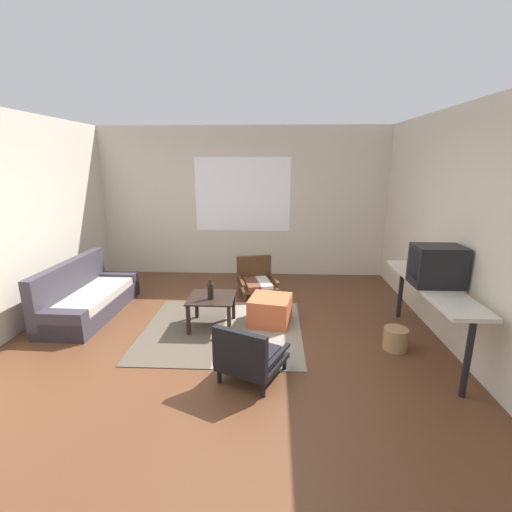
{
  "coord_description": "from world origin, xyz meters",
  "views": [
    {
      "loc": [
        0.56,
        -3.62,
        2.09
      ],
      "look_at": [
        0.34,
        1.09,
        0.85
      ],
      "focal_mm": 25.39,
      "sensor_mm": 36.0,
      "label": 1
    }
  ],
  "objects": [
    {
      "name": "console_shelf",
      "position": [
        2.32,
        0.24,
        0.72
      ],
      "size": [
        0.42,
        1.88,
        0.79
      ],
      "color": "beige",
      "rests_on": "ground"
    },
    {
      "name": "side_wall_right",
      "position": [
        2.66,
        0.3,
        1.35
      ],
      "size": [
        0.12,
        6.6,
        2.7
      ],
      "primitive_type": "cube",
      "color": "beige",
      "rests_on": "ground"
    },
    {
      "name": "ottoman_orange",
      "position": [
        0.54,
        0.81,
        0.18
      ],
      "size": [
        0.6,
        0.6,
        0.37
      ],
      "primitive_type": "cube",
      "rotation": [
        0.0,
        0.0,
        -0.19
      ],
      "color": "#BC5633",
      "rests_on": "ground"
    },
    {
      "name": "coffee_table",
      "position": [
        -0.21,
        0.68,
        0.33
      ],
      "size": [
        0.58,
        0.58,
        0.41
      ],
      "color": "black",
      "rests_on": "ground"
    },
    {
      "name": "ground_plane",
      "position": [
        0.0,
        0.0,
        0.0
      ],
      "size": [
        7.8,
        7.8,
        0.0
      ],
      "primitive_type": "plane",
      "color": "#56331E"
    },
    {
      "name": "crt_television",
      "position": [
        2.31,
        0.16,
        1.01
      ],
      "size": [
        0.5,
        0.36,
        0.44
      ],
      "color": "black",
      "rests_on": "console_shelf"
    },
    {
      "name": "glass_bottle",
      "position": [
        -0.21,
        0.62,
        0.52
      ],
      "size": [
        0.08,
        0.08,
        0.26
      ],
      "color": "black",
      "rests_on": "coffee_table"
    },
    {
      "name": "far_wall_with_window",
      "position": [
        0.0,
        3.06,
        1.35
      ],
      "size": [
        5.6,
        0.13,
        2.7
      ],
      "color": "beige",
      "rests_on": "ground"
    },
    {
      "name": "couch",
      "position": [
        -2.04,
        1.0,
        0.23
      ],
      "size": [
        0.74,
        1.73,
        0.76
      ],
      "color": "#38333D",
      "rests_on": "ground"
    },
    {
      "name": "wicker_basket",
      "position": [
        1.97,
        0.2,
        0.13
      ],
      "size": [
        0.27,
        0.27,
        0.25
      ],
      "primitive_type": "cylinder",
      "color": "#9E7A4C",
      "rests_on": "ground"
    },
    {
      "name": "armchair_striped_foreground",
      "position": [
        0.34,
        -0.49,
        0.26
      ],
      "size": [
        0.75,
        0.76,
        0.6
      ],
      "color": "black",
      "rests_on": "ground"
    },
    {
      "name": "clay_vase",
      "position": [
        2.32,
        0.71,
        0.92
      ],
      "size": [
        0.22,
        0.22,
        0.32
      ],
      "color": "#A87047",
      "rests_on": "console_shelf"
    },
    {
      "name": "armchair_by_window",
      "position": [
        0.3,
        1.91,
        0.25
      ],
      "size": [
        0.7,
        0.73,
        0.59
      ],
      "color": "#472D19",
      "rests_on": "ground"
    },
    {
      "name": "area_rug",
      "position": [
        -0.07,
        0.59,
        0.01
      ],
      "size": [
        2.0,
        1.84,
        0.01
      ],
      "color": "#4C4238",
      "rests_on": "ground"
    }
  ]
}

